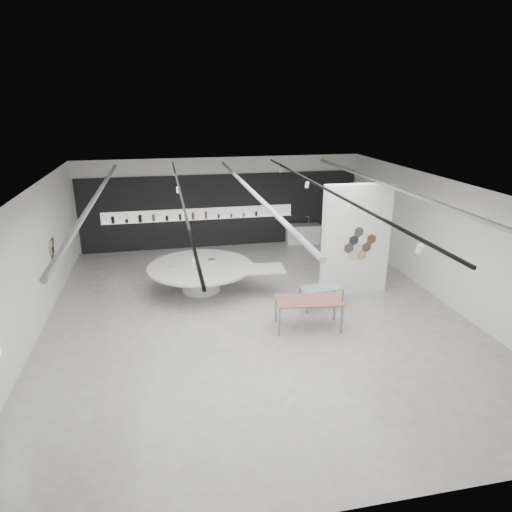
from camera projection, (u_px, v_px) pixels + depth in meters
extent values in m
cube|color=#A7A49E|center=(255.00, 314.00, 13.58)|extent=(12.00, 14.00, 0.01)
cube|color=silver|center=(255.00, 187.00, 12.34)|extent=(12.00, 14.00, 0.01)
cube|color=white|center=(222.00, 202.00, 19.45)|extent=(12.00, 0.01, 3.80)
cube|color=white|center=(353.00, 409.00, 6.47)|extent=(12.00, 0.01, 3.80)
cube|color=white|center=(445.00, 241.00, 14.11)|extent=(0.01, 14.00, 3.80)
cube|color=white|center=(28.00, 269.00, 11.81)|extent=(0.01, 14.00, 3.80)
cylinder|color=#939396|center=(96.00, 197.00, 12.06)|extent=(0.12, 12.00, 0.12)
cylinder|color=#939396|center=(251.00, 191.00, 12.86)|extent=(0.12, 12.00, 0.12)
cylinder|color=#939396|center=(389.00, 185.00, 13.66)|extent=(0.12, 12.00, 0.12)
cube|color=black|center=(180.00, 194.00, 11.99)|extent=(0.05, 13.00, 0.06)
cylinder|color=white|center=(196.00, 264.00, 7.42)|extent=(0.11, 0.18, 0.21)
cylinder|color=white|center=(184.00, 216.00, 10.48)|extent=(0.11, 0.18, 0.21)
cylinder|color=white|center=(178.00, 190.00, 13.53)|extent=(0.11, 0.18, 0.21)
cylinder|color=white|center=(174.00, 173.00, 16.59)|extent=(0.11, 0.18, 0.21)
cube|color=black|center=(325.00, 188.00, 12.75)|extent=(0.05, 13.00, 0.06)
cylinder|color=white|center=(419.00, 249.00, 8.18)|extent=(0.11, 0.18, 0.21)
cylinder|color=white|center=(348.00, 208.00, 11.24)|extent=(0.11, 0.18, 0.21)
cylinder|color=white|center=(307.00, 185.00, 14.30)|extent=(0.11, 0.18, 0.21)
cylinder|color=white|center=(281.00, 170.00, 17.35)|extent=(0.11, 0.18, 0.21)
cylinder|color=black|center=(53.00, 258.00, 14.31)|extent=(0.03, 0.28, 0.28)
cylinder|color=white|center=(55.00, 255.00, 14.56)|extent=(0.03, 0.28, 0.28)
cylinder|color=black|center=(53.00, 250.00, 14.36)|extent=(0.03, 0.28, 0.28)
cylinder|color=tan|center=(51.00, 252.00, 14.12)|extent=(0.03, 0.28, 0.28)
cylinder|color=beige|center=(51.00, 244.00, 14.17)|extent=(0.03, 0.28, 0.28)
cylinder|color=#4C3526|center=(53.00, 241.00, 14.41)|extent=(0.03, 0.28, 0.28)
cube|color=black|center=(223.00, 211.00, 19.50)|extent=(11.80, 0.10, 3.10)
cube|color=white|center=(199.00, 214.00, 19.27)|extent=(8.00, 0.06, 0.46)
cube|color=white|center=(200.00, 219.00, 19.29)|extent=(8.00, 0.18, 0.02)
cylinder|color=black|center=(113.00, 220.00, 18.56)|extent=(0.13, 0.13, 0.29)
cylinder|color=black|center=(127.00, 221.00, 18.69)|extent=(0.13, 0.13, 0.15)
cylinder|color=black|center=(140.00, 218.00, 18.77)|extent=(0.14, 0.14, 0.30)
cylinder|color=brown|center=(154.00, 218.00, 18.87)|extent=(0.12, 0.12, 0.29)
cylinder|color=black|center=(167.00, 218.00, 18.99)|extent=(0.12, 0.12, 0.21)
cylinder|color=black|center=(180.00, 217.00, 19.09)|extent=(0.10, 0.10, 0.25)
cylinder|color=brown|center=(193.00, 216.00, 19.18)|extent=(0.12, 0.12, 0.30)
cylinder|color=brown|center=(206.00, 215.00, 19.28)|extent=(0.10, 0.10, 0.31)
cylinder|color=black|center=(219.00, 216.00, 19.41)|extent=(0.09, 0.09, 0.17)
cylinder|color=brown|center=(231.00, 216.00, 19.51)|extent=(0.10, 0.10, 0.16)
cylinder|color=brown|center=(244.00, 215.00, 19.62)|extent=(0.09, 0.09, 0.15)
cylinder|color=black|center=(256.00, 214.00, 19.71)|extent=(0.09, 0.09, 0.21)
cube|color=white|center=(356.00, 240.00, 14.59)|extent=(2.20, 0.35, 3.60)
cylinder|color=beige|center=(358.00, 248.00, 14.48)|extent=(0.34, 0.03, 0.34)
cylinder|color=#4C3526|center=(366.00, 247.00, 14.53)|extent=(0.34, 0.03, 0.34)
cylinder|color=black|center=(349.00, 248.00, 14.42)|extent=(0.34, 0.03, 0.34)
cylinder|color=white|center=(363.00, 240.00, 14.42)|extent=(0.34, 0.03, 0.34)
cylinder|color=black|center=(354.00, 240.00, 14.36)|extent=(0.34, 0.03, 0.34)
cylinder|color=tan|center=(361.00, 255.00, 14.59)|extent=(0.34, 0.03, 0.34)
cylinder|color=beige|center=(353.00, 256.00, 14.53)|extent=(0.34, 0.03, 0.34)
cylinder|color=#4C3526|center=(371.00, 239.00, 14.48)|extent=(0.34, 0.03, 0.34)
cylinder|color=black|center=(359.00, 232.00, 14.31)|extent=(0.34, 0.03, 0.34)
cylinder|color=white|center=(350.00, 233.00, 14.25)|extent=(0.34, 0.03, 0.34)
cylinder|color=white|center=(201.00, 279.00, 15.14)|extent=(1.35, 1.35, 0.82)
cylinder|color=#B7B6AD|center=(200.00, 267.00, 15.00)|extent=(3.75, 3.75, 0.06)
cube|color=#B7B6AD|center=(260.00, 269.00, 14.77)|extent=(1.62, 1.09, 0.05)
cube|color=tan|center=(171.00, 267.00, 14.88)|extent=(0.25, 0.19, 0.01)
cube|color=#4C3526|center=(212.00, 259.00, 15.58)|extent=(0.25, 0.19, 0.01)
cube|color=brown|center=(309.00, 300.00, 12.54)|extent=(1.89, 1.12, 0.03)
cube|color=slate|center=(279.00, 322.00, 12.23)|extent=(0.05, 0.05, 0.81)
cube|color=slate|center=(276.00, 309.00, 12.99)|extent=(0.05, 0.05, 0.81)
cube|color=slate|center=(342.00, 320.00, 12.36)|extent=(0.05, 0.05, 0.81)
cube|color=slate|center=(335.00, 307.00, 13.12)|extent=(0.05, 0.05, 0.81)
cube|color=gray|center=(322.00, 288.00, 13.87)|extent=(1.32, 0.77, 0.03)
cube|color=slate|center=(307.00, 304.00, 13.55)|extent=(0.04, 0.04, 0.62)
cube|color=slate|center=(300.00, 296.00, 14.05)|extent=(0.04, 0.04, 0.62)
cube|color=slate|center=(343.00, 299.00, 13.90)|extent=(0.04, 0.04, 0.62)
cube|color=slate|center=(334.00, 292.00, 14.40)|extent=(0.04, 0.04, 0.62)
cube|color=white|center=(303.00, 234.00, 20.15)|extent=(1.50, 0.66, 0.82)
cube|color=gray|center=(303.00, 225.00, 20.01)|extent=(1.54, 0.70, 0.03)
cylinder|color=silver|center=(309.00, 220.00, 20.11)|extent=(0.02, 0.02, 0.33)
cylinder|color=silver|center=(307.00, 217.00, 20.05)|extent=(0.15, 0.03, 0.02)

